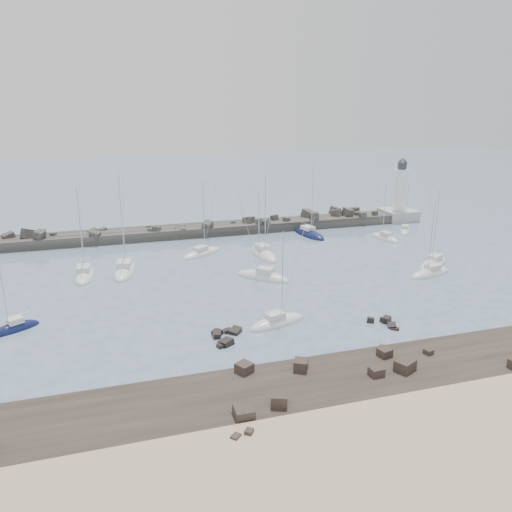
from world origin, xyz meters
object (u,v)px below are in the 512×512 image
Objects in this scene: sailboat_6 at (263,255)px; sailboat_1 at (85,275)px; sailboat_2 at (14,329)px; lighthouse at (399,206)px; sailboat_12 at (405,231)px; sailboat_7 at (277,323)px; sailboat_5 at (263,277)px; sailboat_8 at (309,235)px; sailboat_10 at (384,238)px; sailboat_11 at (433,264)px; sailboat_3 at (125,271)px; sailboat_9 at (430,274)px; sailboat_4 at (202,254)px.

sailboat_1 is at bearing -175.44° from sailboat_6.
lighthouse is at bearing 26.89° from sailboat_2.
sailboat_12 is at bearing 9.00° from sailboat_1.
sailboat_6 is 28.02m from sailboat_7.
lighthouse is 83.44m from sailboat_2.
sailboat_5 is at bearing -152.94° from sailboat_12.
sailboat_8 is (19.85, 37.76, 0.01)m from sailboat_7.
sailboat_12 is (19.91, -3.09, -0.01)m from sailboat_8.
sailboat_2 is 74.83m from sailboat_12.
sailboat_11 is (-0.83, -16.56, 0.00)m from sailboat_10.
sailboat_3 is 57.03m from sailboat_12.
sailboat_8 is at bearing 117.10° from sailboat_11.
sailboat_7 is at bearing -101.61° from sailboat_5.
lighthouse is at bearing 65.01° from sailboat_12.
sailboat_7 is 52.76m from sailboat_12.
sailboat_9 is 21.07m from sailboat_10.
sailboat_3 is 1.19× the size of sailboat_11.
lighthouse is 64.19m from sailboat_3.
lighthouse is at bearing 16.23° from sailboat_4.
sailboat_7 is at bearing -47.83° from sailboat_1.
sailboat_6 is at bearing -154.77° from lighthouse.
sailboat_6 is at bearing -167.13° from sailboat_12.
sailboat_10 is at bearing 87.13° from sailboat_11.
sailboat_9 is (28.46, 10.13, 0.01)m from sailboat_7.
sailboat_11 is (31.91, 14.20, 0.00)m from sailboat_7.
sailboat_2 is 0.71× the size of sailboat_11.
sailboat_12 is (36.47, 18.63, -0.01)m from sailboat_5.
sailboat_11 is (25.03, -12.96, -0.01)m from sailboat_6.
sailboat_2 is 34.30m from sailboat_5.
sailboat_6 is 33.73m from sailboat_12.
sailboat_4 is at bearing 41.74° from sailboat_2.
sailboat_2 is 35.80m from sailboat_4.
sailboat_6 reaches higher than sailboat_12.
sailboat_4 reaches higher than sailboat_9.
sailboat_9 reaches higher than sailboat_10.
sailboat_9 is (21.57, -17.04, -0.01)m from sailboat_6.
sailboat_1 is 0.96× the size of sailboat_8.
sailboat_8 is at bearing 16.33° from sailboat_4.
sailboat_2 is at bearing -153.11° from lighthouse.
sailboat_4 is (26.71, 23.83, -0.01)m from sailboat_2.
sailboat_6 is 1.30× the size of sailboat_10.
sailboat_8 is 1.30× the size of sailboat_10.
sailboat_9 reaches higher than sailboat_2.
sailboat_3 is (13.37, 17.96, 0.01)m from sailboat_2.
sailboat_9 is (50.94, -14.69, -0.01)m from sailboat_1.
lighthouse reaches higher than sailboat_11.
sailboat_3 is 1.39× the size of sailboat_10.
sailboat_8 is at bearing 39.26° from sailboat_6.
sailboat_5 is at bearing 78.39° from sailboat_7.
sailboat_5 is at bearing 14.95° from sailboat_2.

